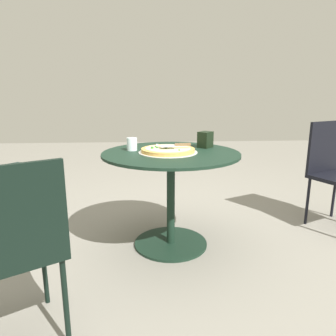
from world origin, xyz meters
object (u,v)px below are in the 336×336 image
at_px(pizza_server, 176,145).
at_px(patio_chair_corner, 5,244).
at_px(pizza_on_tray, 168,150).
at_px(patio_table, 171,178).
at_px(napkin_dispenser, 205,140).
at_px(drinking_cup, 132,144).
at_px(patio_chair_far, 336,167).

bearing_deg(pizza_server, patio_chair_corner, -39.82).
bearing_deg(patio_chair_corner, pizza_on_tray, 142.51).
bearing_deg(pizza_on_tray, patio_table, 115.26).
relative_size(pizza_on_tray, napkin_dispenser, 3.41).
height_order(pizza_on_tray, drinking_cup, drinking_cup).
bearing_deg(patio_table, napkin_dispenser, 122.86).
distance_m(patio_table, patio_chair_corner, 1.19).
relative_size(pizza_on_tray, drinking_cup, 4.50).
distance_m(patio_table, pizza_on_tray, 0.20).
distance_m(patio_chair_far, patio_chair_corner, 2.44).
height_order(patio_table, patio_chair_corner, patio_chair_corner).
xyz_separation_m(patio_table, pizza_server, (0.02, 0.03, 0.24)).
distance_m(pizza_on_tray, patio_chair_far, 1.45).
distance_m(patio_table, napkin_dispenser, 0.41).
relative_size(pizza_server, patio_chair_far, 0.25).
height_order(pizza_server, drinking_cup, drinking_cup).
height_order(napkin_dispenser, patio_chair_corner, patio_chair_corner).
bearing_deg(drinking_cup, patio_chair_far, 96.77).
distance_m(pizza_server, patio_chair_corner, 1.21).
xyz_separation_m(napkin_dispenser, patio_chair_corner, (1.11, -1.00, -0.25)).
xyz_separation_m(patio_table, patio_chair_corner, (0.93, -0.73, 0.00)).
relative_size(pizza_on_tray, patio_chair_corner, 0.48).
bearing_deg(napkin_dispenser, pizza_server, -8.80).
relative_size(patio_table, drinking_cup, 10.60).
relative_size(drinking_cup, patio_chair_corner, 0.11).
bearing_deg(patio_table, patio_chair_far, 101.55).
xyz_separation_m(drinking_cup, napkin_dispenser, (-0.09, 0.54, 0.01)).
bearing_deg(patio_chair_far, drinking_cup, -83.23).
distance_m(patio_table, drinking_cup, 0.37).
bearing_deg(napkin_dispenser, drinking_cup, -38.83).
height_order(patio_table, napkin_dispenser, napkin_dispenser).
distance_m(pizza_on_tray, pizza_server, 0.06).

